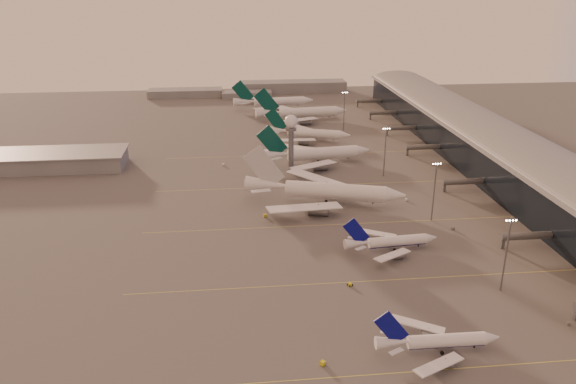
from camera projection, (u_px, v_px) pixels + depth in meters
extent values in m
plane|color=#4D4B4B|center=(318.00, 301.00, 170.92)|extent=(700.00, 700.00, 0.00)
cube|color=gold|center=(458.00, 368.00, 141.42)|extent=(180.00, 0.25, 0.02)
cube|color=gold|center=(404.00, 279.00, 183.17)|extent=(180.00, 0.25, 0.02)
cube|color=gold|center=(371.00, 223.00, 224.92)|extent=(180.00, 0.25, 0.02)
cube|color=gold|center=(348.00, 184.00, 266.68)|extent=(180.00, 0.25, 0.02)
cube|color=gold|center=(329.00, 153.00, 313.07)|extent=(180.00, 0.25, 0.02)
cube|color=black|center=(498.00, 155.00, 280.47)|extent=(36.00, 360.00, 18.00)
cylinder|color=slate|center=(500.00, 137.00, 277.23)|extent=(10.08, 360.00, 10.08)
cube|color=slate|center=(500.00, 137.00, 277.16)|extent=(40.00, 362.00, 0.80)
cylinder|color=#57595E|center=(530.00, 236.00, 203.42)|extent=(22.00, 2.80, 2.80)
cube|color=#57595E|center=(503.00, 243.00, 203.25)|extent=(1.20, 1.20, 4.40)
cylinder|color=#57595E|center=(466.00, 181.00, 257.24)|extent=(22.00, 2.80, 2.80)
cube|color=#57595E|center=(444.00, 187.00, 257.07)|extent=(1.20, 1.20, 4.40)
cylinder|color=#57595E|center=(425.00, 147.00, 309.20)|extent=(22.00, 2.80, 2.80)
cube|color=#57595E|center=(407.00, 152.00, 309.03)|extent=(1.20, 1.20, 4.40)
cylinder|color=#57595E|center=(403.00, 128.00, 348.17)|extent=(22.00, 2.80, 2.80)
cube|color=#57595E|center=(387.00, 132.00, 348.00)|extent=(1.20, 1.20, 4.40)
cylinder|color=#57595E|center=(385.00, 113.00, 387.14)|extent=(22.00, 2.80, 2.80)
cube|color=#57595E|center=(370.00, 116.00, 386.97)|extent=(1.20, 1.20, 4.40)
cylinder|color=#57595E|center=(371.00, 101.00, 424.25)|extent=(22.00, 2.80, 2.80)
cube|color=#57595E|center=(357.00, 104.00, 424.09)|extent=(1.20, 1.20, 4.40)
cube|color=slate|center=(45.00, 161.00, 287.47)|extent=(80.00, 25.00, 8.00)
cube|color=slate|center=(43.00, 153.00, 285.96)|extent=(82.00, 27.00, 0.60)
cylinder|color=#57595E|center=(291.00, 152.00, 278.80)|extent=(2.60, 2.60, 22.00)
cylinder|color=#57595E|center=(291.00, 129.00, 274.67)|extent=(5.20, 5.20, 1.20)
sphere|color=silver|center=(291.00, 121.00, 273.27)|extent=(6.40, 6.40, 6.40)
cylinder|color=#57595E|center=(291.00, 114.00, 271.94)|extent=(0.16, 0.16, 2.00)
cylinder|color=#57595E|center=(506.00, 255.00, 172.18)|extent=(0.56, 0.56, 25.00)
cube|color=#57595E|center=(511.00, 219.00, 167.87)|extent=(3.60, 0.25, 0.25)
sphere|color=#FFEABF|center=(506.00, 221.00, 167.86)|extent=(0.56, 0.56, 0.56)
sphere|color=#FFEABF|center=(510.00, 220.00, 167.96)|extent=(0.56, 0.56, 0.56)
sphere|color=#FFEABF|center=(513.00, 220.00, 168.06)|extent=(0.56, 0.56, 0.56)
sphere|color=#FFEABF|center=(516.00, 220.00, 168.16)|extent=(0.56, 0.56, 0.56)
cylinder|color=#57595E|center=(434.00, 191.00, 222.92)|extent=(0.56, 0.56, 25.00)
cube|color=#57595E|center=(437.00, 163.00, 218.60)|extent=(3.60, 0.25, 0.25)
sphere|color=#FFEABF|center=(433.00, 164.00, 218.60)|extent=(0.56, 0.56, 0.56)
sphere|color=#FFEABF|center=(436.00, 164.00, 218.70)|extent=(0.56, 0.56, 0.56)
sphere|color=#FFEABF|center=(438.00, 164.00, 218.80)|extent=(0.56, 0.56, 0.56)
sphere|color=#FFEABF|center=(441.00, 164.00, 218.90)|extent=(0.56, 0.56, 0.56)
cylinder|color=#57595E|center=(385.00, 152.00, 273.45)|extent=(0.56, 0.56, 25.00)
cube|color=#57595E|center=(386.00, 128.00, 269.14)|extent=(3.60, 0.25, 0.25)
sphere|color=#FFEABF|center=(383.00, 129.00, 269.13)|extent=(0.56, 0.56, 0.56)
sphere|color=#FFEABF|center=(385.00, 129.00, 269.23)|extent=(0.56, 0.56, 0.56)
sphere|color=#FFEABF|center=(387.00, 129.00, 269.33)|extent=(0.56, 0.56, 0.56)
sphere|color=#FFEABF|center=(389.00, 128.00, 269.43)|extent=(0.56, 0.56, 0.56)
cylinder|color=#57595E|center=(344.00, 111.00, 356.76)|extent=(0.56, 0.56, 25.00)
cube|color=#57595E|center=(345.00, 92.00, 352.45)|extent=(3.60, 0.25, 0.25)
sphere|color=#FFEABF|center=(342.00, 93.00, 352.44)|extent=(0.56, 0.56, 0.56)
sphere|color=#FFEABF|center=(344.00, 93.00, 352.54)|extent=(0.56, 0.56, 0.56)
sphere|color=#FFEABF|center=(346.00, 93.00, 352.64)|extent=(0.56, 0.56, 0.56)
sphere|color=#FFEABF|center=(347.00, 93.00, 352.74)|extent=(0.56, 0.56, 0.56)
cube|color=slate|center=(185.00, 93.00, 460.80)|extent=(60.00, 18.00, 6.00)
cube|color=slate|center=(293.00, 87.00, 478.48)|extent=(90.00, 20.00, 9.00)
cube|color=slate|center=(247.00, 94.00, 456.67)|extent=(40.00, 15.00, 5.00)
cylinder|color=silver|center=(446.00, 342.00, 147.03)|extent=(20.68, 3.78, 3.51)
cylinder|color=#080A73|center=(446.00, 344.00, 147.32)|extent=(20.26, 2.79, 2.53)
cone|color=silver|center=(491.00, 339.00, 148.11)|extent=(4.04, 3.56, 3.51)
cone|color=silver|center=(392.00, 344.00, 145.59)|extent=(8.70, 3.62, 3.51)
cube|color=silver|center=(439.00, 366.00, 138.78)|extent=(14.85, 9.91, 1.10)
cylinder|color=slate|center=(445.00, 366.00, 141.47)|extent=(4.02, 2.33, 2.28)
cube|color=slate|center=(445.00, 362.00, 141.12)|extent=(0.28, 0.23, 1.41)
cube|color=silver|center=(417.00, 326.00, 154.84)|extent=(14.75, 10.21, 1.10)
cylinder|color=slate|center=(428.00, 335.00, 153.74)|extent=(4.02, 2.33, 2.28)
cube|color=slate|center=(428.00, 332.00, 153.38)|extent=(0.28, 0.23, 1.41)
cube|color=#080A73|center=(391.00, 330.00, 144.00)|extent=(9.65, 0.45, 10.47)
cube|color=silver|center=(396.00, 353.00, 141.85)|extent=(4.25, 3.06, 0.23)
cube|color=silver|center=(388.00, 334.00, 149.28)|extent=(4.24, 3.13, 0.23)
cylinder|color=black|center=(474.00, 348.00, 148.58)|extent=(0.46, 0.46, 0.92)
cylinder|color=black|center=(437.00, 345.00, 149.62)|extent=(1.02, 0.48, 1.02)
cylinder|color=black|center=(442.00, 355.00, 145.84)|extent=(1.02, 0.48, 1.02)
cylinder|color=silver|center=(397.00, 242.00, 201.96)|extent=(21.74, 5.41, 3.66)
cylinder|color=#080A73|center=(397.00, 244.00, 202.26)|extent=(21.23, 4.36, 2.64)
cone|color=silver|center=(431.00, 239.00, 204.21)|extent=(4.45, 3.99, 3.66)
cone|color=silver|center=(357.00, 244.00, 199.13)|extent=(9.29, 4.39, 3.66)
cube|color=silver|center=(392.00, 256.00, 193.01)|extent=(15.04, 11.44, 1.15)
cylinder|color=slate|center=(397.00, 257.00, 196.02)|extent=(4.35, 2.71, 2.38)
cube|color=slate|center=(397.00, 255.00, 195.65)|extent=(0.31, 0.26, 1.47)
cube|color=silver|center=(375.00, 234.00, 209.53)|extent=(15.72, 9.47, 1.15)
cylinder|color=slate|center=(383.00, 240.00, 208.64)|extent=(4.35, 2.71, 2.38)
cube|color=slate|center=(384.00, 238.00, 208.27)|extent=(0.31, 0.26, 1.47)
cube|color=#080A73|center=(356.00, 233.00, 197.42)|extent=(10.05, 1.16, 10.92)
cube|color=silver|center=(360.00, 249.00, 195.28)|extent=(4.38, 3.47, 0.24)
cube|color=silver|center=(353.00, 239.00, 202.91)|extent=(4.45, 2.97, 0.24)
cylinder|color=black|center=(418.00, 246.00, 204.29)|extent=(0.48, 0.48, 0.96)
cylinder|color=black|center=(390.00, 246.00, 204.49)|extent=(1.10, 0.57, 1.06)
cylinder|color=black|center=(395.00, 251.00, 200.60)|extent=(1.10, 0.57, 1.06)
cylinder|color=silver|center=(335.00, 194.00, 241.93)|extent=(43.11, 18.94, 6.72)
cylinder|color=silver|center=(335.00, 197.00, 242.48)|extent=(41.74, 16.89, 4.84)
cone|color=silver|center=(395.00, 198.00, 237.44)|extent=(9.92, 8.85, 6.72)
cone|color=silver|center=(266.00, 188.00, 246.97)|extent=(19.21, 11.68, 6.72)
cube|color=silver|center=(304.00, 211.00, 227.80)|extent=(31.67, 12.96, 2.00)
cylinder|color=slate|center=(318.00, 214.00, 231.74)|extent=(9.24, 6.60, 4.37)
cube|color=slate|center=(318.00, 210.00, 231.18)|extent=(0.39, 0.35, 2.69)
cube|color=silver|center=(317.00, 181.00, 260.59)|extent=(26.91, 26.86, 2.00)
cylinder|color=slate|center=(327.00, 191.00, 256.78)|extent=(9.24, 6.60, 4.37)
cube|color=slate|center=(327.00, 187.00, 256.22)|extent=(0.39, 0.35, 2.69)
cube|color=#B4B7BC|center=(264.00, 170.00, 244.28)|extent=(17.93, 5.78, 19.95)
cube|color=silver|center=(261.00, 194.00, 239.34)|extent=(8.71, 4.40, 0.27)
cube|color=silver|center=(269.00, 181.00, 254.61)|extent=(8.22, 7.96, 0.27)
cylinder|color=black|center=(373.00, 206.00, 240.55)|extent=(0.54, 0.54, 1.08)
cylinder|color=black|center=(328.00, 200.00, 246.19)|extent=(1.30, 0.87, 1.19)
cylinder|color=black|center=(326.00, 204.00, 241.81)|extent=(1.30, 0.87, 1.19)
cylinder|color=silver|center=(323.00, 155.00, 295.89)|extent=(37.67, 9.97, 6.01)
cylinder|color=silver|center=(323.00, 158.00, 296.38)|extent=(36.75, 8.22, 4.32)
cone|color=silver|center=(363.00, 153.00, 300.30)|extent=(7.81, 6.75, 6.01)
cone|color=silver|center=(273.00, 157.00, 290.38)|extent=(16.17, 7.65, 6.01)
cube|color=silver|center=(313.00, 167.00, 280.17)|extent=(25.89, 20.37, 1.78)
cylinder|color=slate|center=(320.00, 169.00, 285.34)|extent=(7.59, 4.66, 3.90)
cube|color=slate|center=(320.00, 167.00, 284.83)|extent=(0.34, 0.29, 2.40)
cube|color=silver|center=(299.00, 150.00, 308.73)|extent=(27.43, 15.87, 1.78)
cylinder|color=slate|center=(308.00, 155.00, 307.15)|extent=(7.59, 4.66, 3.90)
cube|color=slate|center=(309.00, 153.00, 306.64)|extent=(0.34, 0.29, 2.40)
cube|color=#053733|center=(272.00, 144.00, 287.65)|extent=(16.47, 2.14, 17.77)
cube|color=silver|center=(276.00, 161.00, 283.70)|extent=(7.54, 6.13, 0.26)
cube|color=silver|center=(270.00, 153.00, 296.85)|extent=(7.70, 4.99, 0.26)
cylinder|color=black|center=(348.00, 160.00, 300.04)|extent=(0.52, 0.52, 1.04)
cylinder|color=black|center=(316.00, 161.00, 298.70)|extent=(1.19, 0.64, 1.14)
cylinder|color=black|center=(318.00, 163.00, 294.54)|extent=(1.19, 0.64, 1.14)
cylinder|color=silver|center=(314.00, 135.00, 335.92)|extent=(31.65, 15.04, 5.11)
cylinder|color=silver|center=(314.00, 137.00, 336.34)|extent=(30.59, 13.48, 3.68)
cone|color=silver|center=(345.00, 137.00, 332.05)|extent=(7.45, 6.81, 5.11)
cone|color=silver|center=(277.00, 132.00, 340.29)|extent=(14.23, 9.12, 5.11)
cube|color=silver|center=(296.00, 142.00, 325.71)|extent=(23.56, 8.95, 1.51)
cylinder|color=slate|center=(304.00, 144.00, 328.54)|extent=(6.88, 5.12, 3.32)
cube|color=slate|center=(304.00, 142.00, 328.10)|extent=(0.32, 0.29, 2.04)
cube|color=silver|center=(305.00, 130.00, 349.98)|extent=(19.64, 20.41, 1.51)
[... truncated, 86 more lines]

